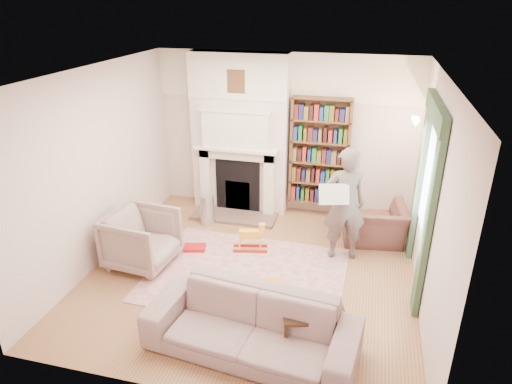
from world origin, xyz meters
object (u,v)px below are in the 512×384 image
(man_reading, at_px, (345,204))
(coffee_table, at_px, (312,326))
(paraffin_heater, at_px, (207,210))
(bookcase, at_px, (320,152))
(armchair_left, at_px, (142,239))
(rocking_horse, at_px, (250,237))
(armchair_reading, at_px, (373,223))
(sofa, at_px, (251,326))

(man_reading, distance_m, coffee_table, 2.09)
(paraffin_heater, bearing_deg, bookcase, 26.41)
(bookcase, relative_size, coffee_table, 2.64)
(armchair_left, distance_m, man_reading, 2.98)
(armchair_left, xyz_separation_m, rocking_horse, (1.42, 0.75, -0.18))
(armchair_reading, relative_size, man_reading, 0.56)
(armchair_left, relative_size, rocking_horse, 1.71)
(coffee_table, bearing_deg, rocking_horse, 106.66)
(armchair_reading, relative_size, coffee_table, 1.38)
(bookcase, bearing_deg, armchair_reading, -37.23)
(man_reading, xyz_separation_m, coffee_table, (-0.17, -1.98, -0.64))
(armchair_left, height_order, sofa, armchair_left)
(sofa, distance_m, paraffin_heater, 3.14)
(man_reading, relative_size, coffee_table, 2.47)
(man_reading, bearing_deg, rocking_horse, -8.03)
(armchair_reading, height_order, sofa, sofa)
(sofa, bearing_deg, rocking_horse, 112.09)
(rocking_horse, bearing_deg, bookcase, 49.36)
(bookcase, height_order, coffee_table, bookcase)
(man_reading, height_order, coffee_table, man_reading)
(coffee_table, xyz_separation_m, rocking_horse, (-1.21, 1.80, 0.01))
(sofa, distance_m, coffee_table, 0.71)
(paraffin_heater, bearing_deg, rocking_horse, -35.22)
(armchair_reading, height_order, man_reading, man_reading)
(armchair_reading, bearing_deg, sofa, 58.18)
(armchair_reading, relative_size, paraffin_heater, 1.76)
(bookcase, height_order, armchair_left, bookcase)
(bookcase, distance_m, coffee_table, 3.49)
(armchair_left, relative_size, man_reading, 0.52)
(sofa, relative_size, paraffin_heater, 4.21)
(armchair_left, xyz_separation_m, man_reading, (2.80, 0.93, 0.45))
(sofa, relative_size, rocking_horse, 4.38)
(bookcase, relative_size, armchair_reading, 1.91)
(armchair_reading, height_order, armchair_left, armchair_left)
(sofa, height_order, paraffin_heater, sofa)
(sofa, xyz_separation_m, man_reading, (0.80, 2.27, 0.53))
(bookcase, xyz_separation_m, man_reading, (0.55, -1.36, -0.31))
(bookcase, height_order, man_reading, bookcase)
(armchair_reading, distance_m, rocking_horse, 1.98)
(coffee_table, bearing_deg, sofa, -172.35)
(armchair_reading, distance_m, coffee_table, 2.65)
(rocking_horse, bearing_deg, armchair_left, -164.51)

